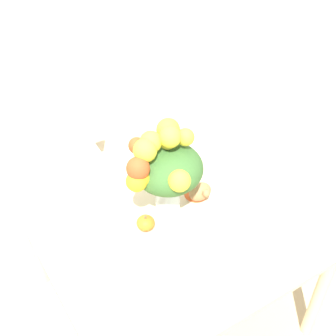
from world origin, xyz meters
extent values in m
plane|color=tan|center=(0.00, 0.00, 0.00)|extent=(12.00, 12.00, 0.00)
cube|color=beige|center=(0.00, 0.00, 0.72)|extent=(1.20, 1.18, 0.03)
cylinder|color=beige|center=(0.54, -0.53, 0.35)|extent=(0.06, 0.06, 0.70)
cylinder|color=beige|center=(-0.54, 0.53, 0.35)|extent=(0.06, 0.06, 0.70)
cylinder|color=beige|center=(0.54, 0.53, 0.35)|extent=(0.06, 0.06, 0.70)
cylinder|color=silver|center=(0.02, 0.05, 0.83)|extent=(0.12, 0.12, 0.20)
cylinder|color=silver|center=(0.02, 0.05, 0.77)|extent=(0.10, 0.10, 0.07)
cylinder|color=#38662D|center=(0.04, 0.05, 0.87)|extent=(0.01, 0.01, 0.26)
cylinder|color=#38662D|center=(0.02, 0.07, 0.87)|extent=(0.00, 0.01, 0.26)
cylinder|color=#38662D|center=(0.00, 0.06, 0.87)|extent=(0.01, 0.01, 0.26)
cylinder|color=#38662D|center=(0.00, 0.03, 0.87)|extent=(0.01, 0.01, 0.26)
cylinder|color=#38662D|center=(0.02, 0.03, 0.87)|extent=(0.00, 0.00, 0.26)
ellipsoid|color=#38662D|center=(0.02, 0.05, 0.99)|extent=(0.31, 0.31, 0.19)
sphere|color=yellow|center=(0.11, 0.05, 1.12)|extent=(0.08, 0.08, 0.08)
sphere|color=#D64C23|center=(-0.14, 0.02, 1.08)|extent=(0.10, 0.10, 0.10)
sphere|color=#D64C23|center=(-0.07, 0.16, 1.07)|extent=(0.07, 0.07, 0.07)
sphere|color=yellow|center=(-0.09, 0.06, 1.13)|extent=(0.10, 0.10, 0.10)
sphere|color=yellow|center=(-0.05, 0.08, 1.14)|extent=(0.09, 0.09, 0.09)
sphere|color=yellow|center=(-0.01, -0.09, 1.04)|extent=(0.09, 0.09, 0.09)
sphere|color=yellow|center=(-0.16, 0.01, 1.03)|extent=(0.09, 0.09, 0.09)
sphere|color=#AD9E33|center=(0.03, 0.07, 1.13)|extent=(0.08, 0.08, 0.08)
sphere|color=yellow|center=(0.03, 0.05, 1.16)|extent=(0.09, 0.09, 0.09)
sphere|color=#AD9E33|center=(0.05, 0.11, 1.15)|extent=(0.10, 0.10, 0.10)
sphere|color=yellow|center=(-0.13, 0.02, 1.03)|extent=(0.07, 0.07, 0.07)
sphere|color=#AD9E33|center=(0.02, 0.20, 1.05)|extent=(0.07, 0.07, 0.07)
ellipsoid|color=orange|center=(-0.13, 0.00, 0.77)|extent=(0.08, 0.08, 0.07)
cylinder|color=brown|center=(-0.13, 0.00, 0.80)|extent=(0.01, 0.01, 0.01)
ellipsoid|color=#A87A4C|center=(0.18, 0.02, 0.78)|extent=(0.12, 0.08, 0.09)
cone|color=#C64C23|center=(0.18, 0.06, 0.78)|extent=(0.12, 0.12, 0.09)
sphere|color=#A87A4C|center=(0.18, -0.02, 0.81)|extent=(0.04, 0.04, 0.04)
cube|color=white|center=(-0.16, 0.89, 0.45)|extent=(0.44, 0.44, 0.02)
cylinder|color=white|center=(-0.34, 0.72, 0.22)|extent=(0.04, 0.04, 0.44)
cylinder|color=white|center=(0.00, 0.71, 0.22)|extent=(0.04, 0.04, 0.44)
cylinder|color=white|center=(-0.32, 1.06, 0.22)|extent=(0.04, 0.04, 0.44)
cylinder|color=white|center=(0.02, 1.05, 0.22)|extent=(0.04, 0.04, 0.44)
cube|color=white|center=(-0.15, 1.09, 0.66)|extent=(0.40, 0.03, 0.40)
camera|label=1|loc=(-0.78, -1.24, 2.35)|focal=50.00mm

